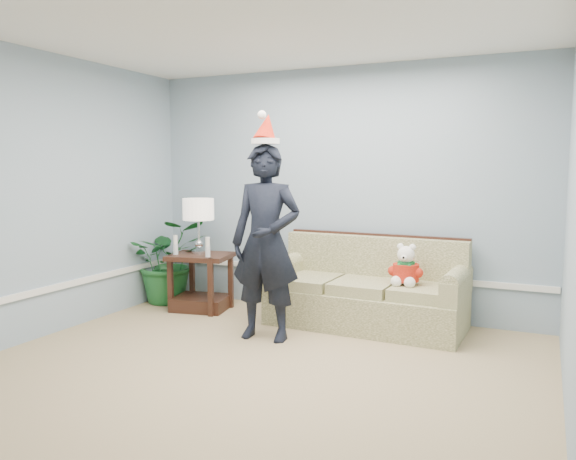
% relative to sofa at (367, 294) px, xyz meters
% --- Properties ---
extents(room_shell, '(4.54, 5.04, 2.74)m').
position_rel_sofa_xyz_m(room_shell, '(-0.45, -2.09, 1.03)').
color(room_shell, tan).
rests_on(room_shell, ground).
extents(wainscot_trim, '(4.49, 4.99, 0.06)m').
position_rel_sofa_xyz_m(wainscot_trim, '(-1.63, -0.91, 0.13)').
color(wainscot_trim, white).
rests_on(wainscot_trim, room_shell).
extents(sofa, '(1.98, 0.90, 0.91)m').
position_rel_sofa_xyz_m(sofa, '(0.00, 0.00, 0.00)').
color(sofa, '#515528').
rests_on(sofa, room_shell).
extents(side_table, '(0.75, 0.67, 0.64)m').
position_rel_sofa_xyz_m(side_table, '(-1.90, -0.17, -0.08)').
color(side_table, '#3B2015').
rests_on(side_table, room_shell).
extents(table_lamp, '(0.35, 0.35, 0.63)m').
position_rel_sofa_xyz_m(table_lamp, '(-1.94, -0.13, 0.79)').
color(table_lamp, silver).
rests_on(table_lamp, side_table).
extents(candle_pair, '(0.48, 0.06, 0.22)m').
position_rel_sofa_xyz_m(candle_pair, '(-1.93, -0.30, 0.42)').
color(candle_pair, silver).
rests_on(candle_pair, side_table).
extents(houseplant, '(1.20, 1.20, 1.01)m').
position_rel_sofa_xyz_m(houseplant, '(-2.45, -0.02, 0.18)').
color(houseplant, '#1B5D28').
rests_on(houseplant, room_shell).
extents(man, '(0.71, 0.50, 1.84)m').
position_rel_sofa_xyz_m(man, '(-0.73, -0.83, 0.59)').
color(man, black).
rests_on(man, room_shell).
extents(santa_hat, '(0.28, 0.31, 0.31)m').
position_rel_sofa_xyz_m(santa_hat, '(-0.73, -0.81, 1.63)').
color(santa_hat, white).
rests_on(santa_hat, man).
extents(teddy_bear, '(0.25, 0.29, 0.41)m').
position_rel_sofa_xyz_m(teddy_bear, '(0.42, -0.11, 0.30)').
color(teddy_bear, white).
rests_on(teddy_bear, sofa).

